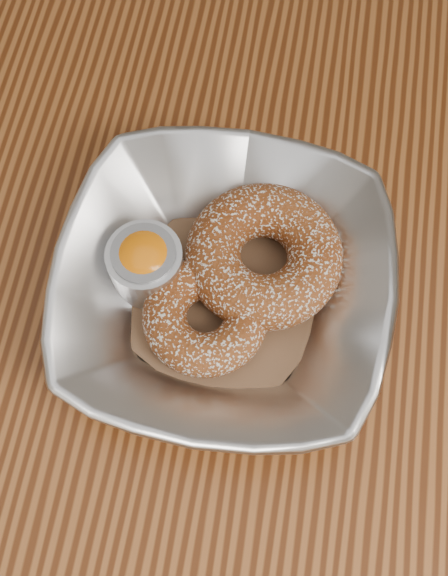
% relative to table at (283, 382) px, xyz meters
% --- Properties ---
extents(ground_plane, '(4.00, 4.00, 0.00)m').
position_rel_table_xyz_m(ground_plane, '(0.00, 0.00, -0.65)').
color(ground_plane, '#565659').
rests_on(ground_plane, ground).
extents(table, '(1.20, 0.80, 0.75)m').
position_rel_table_xyz_m(table, '(0.00, 0.00, 0.00)').
color(table, brown).
rests_on(table, ground_plane).
extents(serving_bowl, '(0.24, 0.24, 0.06)m').
position_rel_table_xyz_m(serving_bowl, '(-0.06, 0.03, 0.13)').
color(serving_bowl, silver).
rests_on(serving_bowl, table).
extents(parchment, '(0.20, 0.20, 0.00)m').
position_rel_table_xyz_m(parchment, '(-0.06, 0.03, 0.11)').
color(parchment, brown).
rests_on(parchment, table).
extents(donut_back, '(0.15, 0.15, 0.04)m').
position_rel_table_xyz_m(donut_back, '(-0.03, 0.06, 0.13)').
color(donut_back, brown).
rests_on(donut_back, parchment).
extents(donut_front, '(0.10, 0.10, 0.03)m').
position_rel_table_xyz_m(donut_front, '(-0.07, 0.01, 0.12)').
color(donut_front, brown).
rests_on(donut_front, parchment).
extents(ramekin, '(0.05, 0.05, 0.05)m').
position_rel_table_xyz_m(ramekin, '(-0.12, 0.04, 0.13)').
color(ramekin, silver).
rests_on(ramekin, table).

